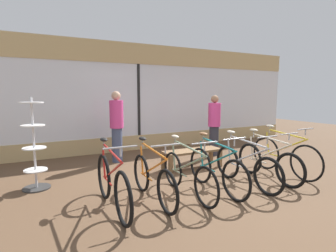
{
  "coord_description": "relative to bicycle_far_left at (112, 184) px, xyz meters",
  "views": [
    {
      "loc": [
        -2.86,
        -4.06,
        1.73
      ],
      "look_at": [
        0.0,
        1.49,
        0.95
      ],
      "focal_mm": 28.0,
      "sensor_mm": 36.0,
      "label": 1
    }
  ],
  "objects": [
    {
      "name": "bicycle_far_right",
      "position": [
        3.73,
        0.02,
        0.01
      ],
      "size": [
        0.46,
        1.74,
        1.05
      ],
      "color": "black",
      "rests_on": "ground_plane"
    },
    {
      "name": "display_bench",
      "position": [
        2.23,
        1.3,
        -0.04
      ],
      "size": [
        1.4,
        0.44,
        0.44
      ],
      "color": "brown",
      "rests_on": "ground_plane"
    },
    {
      "name": "bicycle_right",
      "position": [
        3.14,
        -0.08,
        -0.04
      ],
      "size": [
        0.46,
        1.67,
        1.01
      ],
      "color": "black",
      "rests_on": "ground_plane"
    },
    {
      "name": "accessory_rack",
      "position": [
        -1.0,
        1.5,
        0.29
      ],
      "size": [
        0.48,
        0.48,
        1.67
      ],
      "color": "#333333",
      "rests_on": "ground_plane"
    },
    {
      "name": "bicycle_far_left",
      "position": [
        0.0,
        0.0,
        0.0
      ],
      "size": [
        0.46,
        1.77,
        1.05
      ],
      "color": "black",
      "rests_on": "ground_plane"
    },
    {
      "name": "customer_by_window",
      "position": [
        0.86,
        2.67,
        0.54
      ],
      "size": [
        0.48,
        0.48,
        1.78
      ],
      "color": "#424C6B",
      "rests_on": "ground_plane"
    },
    {
      "name": "customer_near_rack",
      "position": [
        3.48,
        2.14,
        0.48
      ],
      "size": [
        0.43,
        0.43,
        1.68
      ],
      "color": "#2D2D38",
      "rests_on": "ground_plane"
    },
    {
      "name": "shop_back_wall",
      "position": [
        1.89,
        3.81,
        1.24
      ],
      "size": [
        12.0,
        0.08,
        3.2
      ],
      "color": "tan",
      "rests_on": "ground_plane"
    },
    {
      "name": "bicycle_center",
      "position": [
        1.85,
        -0.09,
        -0.02
      ],
      "size": [
        0.46,
        1.69,
        1.03
      ],
      "color": "black",
      "rests_on": "ground_plane"
    },
    {
      "name": "bicycle_center_left",
      "position": [
        1.28,
        -0.04,
        -0.03
      ],
      "size": [
        0.46,
        1.71,
        1.01
      ],
      "color": "black",
      "rests_on": "ground_plane"
    },
    {
      "name": "bicycle_left",
      "position": [
        0.66,
        0.02,
        -0.03
      ],
      "size": [
        0.46,
        1.67,
        1.01
      ],
      "color": "black",
      "rests_on": "ground_plane"
    },
    {
      "name": "ground_plane",
      "position": [
        1.89,
        0.36,
        -0.4
      ],
      "size": [
        24.0,
        24.0,
        0.0
      ],
      "primitive_type": "plane",
      "color": "brown"
    },
    {
      "name": "bicycle_center_right",
      "position": [
        2.5,
        -0.13,
        -0.03
      ],
      "size": [
        0.46,
        1.72,
        1.02
      ],
      "color": "black",
      "rests_on": "ground_plane"
    }
  ]
}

